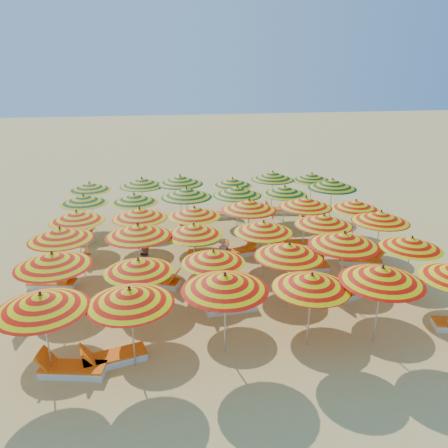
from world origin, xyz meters
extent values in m
plane|color=#DAB061|center=(0.00, 0.00, 0.00)|extent=(120.00, 120.00, 0.00)
cylinder|color=silver|center=(-5.73, -5.91, 1.16)|extent=(0.04, 0.04, 2.33)
cone|color=#DC6C00|center=(-5.73, -5.91, 2.17)|extent=(2.71, 2.71, 0.44)
sphere|color=black|center=(-5.73, -5.91, 2.43)|extent=(0.08, 0.08, 0.08)
cylinder|color=silver|center=(-3.57, -5.92, 1.14)|extent=(0.04, 0.04, 2.29)
cone|color=#DC6C00|center=(-3.57, -5.92, 2.13)|extent=(2.64, 2.64, 0.44)
sphere|color=black|center=(-3.57, -5.92, 2.38)|extent=(0.08, 0.08, 0.08)
cylinder|color=silver|center=(-1.06, -5.75, 1.19)|extent=(0.05, 0.05, 2.39)
cone|color=#DC6C00|center=(-1.06, -5.75, 2.23)|extent=(2.99, 2.99, 0.46)
sphere|color=black|center=(-1.06, -5.75, 2.49)|extent=(0.08, 0.08, 0.08)
cylinder|color=silver|center=(1.37, -5.82, 1.11)|extent=(0.04, 0.04, 2.22)
cone|color=#DC6C00|center=(1.37, -5.82, 2.07)|extent=(2.67, 2.67, 0.42)
sphere|color=black|center=(1.37, -5.82, 2.31)|extent=(0.07, 0.07, 0.07)
cylinder|color=silver|center=(3.34, -6.03, 1.18)|extent=(0.05, 0.05, 2.37)
cone|color=#DC6C00|center=(3.34, -6.03, 2.21)|extent=(2.65, 2.65, 0.45)
sphere|color=black|center=(3.34, -6.03, 2.47)|extent=(0.08, 0.08, 0.08)
cylinder|color=silver|center=(-5.94, -3.30, 1.16)|extent=(0.04, 0.04, 2.32)
cone|color=#DC6C00|center=(-5.94, -3.30, 2.17)|extent=(2.33, 2.33, 0.44)
sphere|color=black|center=(-5.94, -3.30, 2.42)|extent=(0.08, 0.08, 0.08)
cylinder|color=silver|center=(-3.38, -3.74, 1.06)|extent=(0.04, 0.04, 2.11)
cone|color=#DC6C00|center=(-3.38, -3.74, 1.97)|extent=(2.69, 2.69, 0.40)
sphere|color=black|center=(-3.38, -3.74, 2.20)|extent=(0.07, 0.07, 0.07)
cylinder|color=silver|center=(-1.02, -3.37, 1.03)|extent=(0.04, 0.04, 2.06)
cone|color=#DC6C00|center=(-1.02, -3.37, 1.92)|extent=(2.54, 2.54, 0.39)
sphere|color=black|center=(-1.02, -3.37, 2.15)|extent=(0.07, 0.07, 0.07)
cylinder|color=silver|center=(1.40, -3.70, 1.13)|extent=(0.04, 0.04, 2.27)
cone|color=#DC6C00|center=(1.40, -3.70, 2.12)|extent=(2.95, 2.95, 0.43)
sphere|color=black|center=(1.40, -3.70, 2.36)|extent=(0.08, 0.08, 0.08)
cylinder|color=silver|center=(3.42, -3.38, 1.19)|extent=(0.05, 0.05, 2.39)
cone|color=#DC6C00|center=(3.42, -3.38, 2.23)|extent=(2.72, 2.72, 0.45)
sphere|color=black|center=(3.42, -3.38, 2.49)|extent=(0.08, 0.08, 0.08)
cylinder|color=silver|center=(5.85, -3.51, 1.06)|extent=(0.04, 0.04, 2.11)
cone|color=#DC6C00|center=(5.85, -3.51, 1.97)|extent=(2.41, 2.41, 0.40)
sphere|color=black|center=(5.85, -3.51, 2.20)|extent=(0.07, 0.07, 0.07)
cylinder|color=silver|center=(-6.11, -0.96, 1.14)|extent=(0.04, 0.04, 2.28)
cone|color=#DC6C00|center=(-6.11, -0.96, 2.13)|extent=(3.02, 3.02, 0.43)
sphere|color=black|center=(-6.11, -0.96, 2.38)|extent=(0.08, 0.08, 0.08)
cylinder|color=silver|center=(-3.41, -1.26, 1.18)|extent=(0.04, 0.04, 2.36)
cone|color=#DC6C00|center=(-3.41, -1.26, 2.20)|extent=(2.87, 2.87, 0.45)
sphere|color=black|center=(-3.41, -1.26, 2.46)|extent=(0.08, 0.08, 0.08)
cylinder|color=silver|center=(-1.41, -1.07, 1.08)|extent=(0.04, 0.04, 2.17)
cone|color=#DC6C00|center=(-1.41, -1.07, 2.02)|extent=(2.68, 2.68, 0.41)
sphere|color=black|center=(-1.41, -1.07, 2.26)|extent=(0.07, 0.07, 0.07)
cylinder|color=silver|center=(1.17, -1.35, 1.11)|extent=(0.04, 0.04, 2.22)
cone|color=#DC6C00|center=(1.17, -1.35, 2.07)|extent=(2.92, 2.92, 0.42)
sphere|color=black|center=(1.17, -1.35, 2.32)|extent=(0.07, 0.07, 0.07)
cylinder|color=silver|center=(3.63, -1.08, 1.13)|extent=(0.04, 0.04, 2.26)
cone|color=#DC6C00|center=(3.63, -1.08, 2.11)|extent=(2.48, 2.48, 0.43)
sphere|color=black|center=(3.63, -1.08, 2.35)|extent=(0.08, 0.08, 0.08)
cylinder|color=silver|center=(6.00, -1.11, 1.13)|extent=(0.04, 0.04, 2.26)
cone|color=#DC6C00|center=(6.00, -1.11, 2.11)|extent=(2.86, 2.86, 0.43)
sphere|color=black|center=(6.00, -1.11, 2.36)|extent=(0.08, 0.08, 0.08)
cylinder|color=silver|center=(-5.86, 1.20, 1.10)|extent=(0.04, 0.04, 2.20)
cone|color=#DC6C00|center=(-5.86, 1.20, 2.05)|extent=(2.62, 2.62, 0.42)
sphere|color=black|center=(-5.86, 1.20, 2.29)|extent=(0.07, 0.07, 0.07)
cylinder|color=silver|center=(-3.38, 1.03, 1.12)|extent=(0.04, 0.04, 2.23)
cone|color=#DC6C00|center=(-3.38, 1.03, 2.08)|extent=(2.92, 2.92, 0.43)
sphere|color=black|center=(-3.38, 1.03, 2.33)|extent=(0.07, 0.07, 0.07)
cylinder|color=silver|center=(-1.16, 1.00, 1.09)|extent=(0.04, 0.04, 2.19)
cone|color=#DC6C00|center=(-1.16, 1.00, 2.04)|extent=(2.44, 2.44, 0.42)
sphere|color=black|center=(-1.16, 1.00, 2.28)|extent=(0.07, 0.07, 0.07)
cylinder|color=silver|center=(1.16, 1.00, 1.18)|extent=(0.04, 0.04, 2.36)
cone|color=#DC6C00|center=(1.16, 1.00, 2.20)|extent=(2.97, 2.97, 0.45)
sphere|color=black|center=(1.16, 1.00, 2.46)|extent=(0.08, 0.08, 0.08)
cylinder|color=silver|center=(3.71, 1.13, 1.15)|extent=(0.04, 0.04, 2.30)
cone|color=#DC6C00|center=(3.71, 1.13, 2.15)|extent=(2.56, 2.56, 0.44)
sphere|color=black|center=(3.71, 1.13, 2.40)|extent=(0.08, 0.08, 0.08)
cylinder|color=silver|center=(5.98, 1.01, 1.05)|extent=(0.04, 0.04, 2.09)
cone|color=#DC6C00|center=(5.98, 1.01, 1.96)|extent=(2.19, 2.19, 0.40)
sphere|color=black|center=(5.98, 1.01, 2.18)|extent=(0.07, 0.07, 0.07)
cylinder|color=silver|center=(-5.91, 3.73, 1.08)|extent=(0.04, 0.04, 2.16)
cone|color=#666808|center=(-5.91, 3.73, 2.02)|extent=(2.62, 2.62, 0.41)
sphere|color=black|center=(-5.91, 3.73, 2.26)|extent=(0.07, 0.07, 0.07)
cylinder|color=silver|center=(-3.65, 3.49, 1.08)|extent=(0.04, 0.04, 2.16)
cone|color=#666808|center=(-3.65, 3.49, 2.02)|extent=(2.83, 2.83, 0.41)
sphere|color=black|center=(-3.65, 3.49, 2.26)|extent=(0.07, 0.07, 0.07)
cylinder|color=silver|center=(-1.26, 3.35, 1.19)|extent=(0.05, 0.05, 2.37)
cone|color=#666808|center=(-1.26, 3.35, 2.21)|extent=(3.06, 3.06, 0.45)
sphere|color=black|center=(-1.26, 3.35, 2.47)|extent=(0.08, 0.08, 0.08)
cylinder|color=silver|center=(1.13, 3.38, 1.16)|extent=(0.04, 0.04, 2.32)
cone|color=#666808|center=(1.13, 3.38, 2.17)|extent=(2.67, 2.67, 0.44)
sphere|color=black|center=(1.13, 3.38, 2.42)|extent=(0.08, 0.08, 0.08)
cylinder|color=silver|center=(3.50, 3.48, 1.10)|extent=(0.04, 0.04, 2.21)
cone|color=#666808|center=(3.50, 3.48, 2.06)|extent=(2.87, 2.87, 0.42)
sphere|color=black|center=(3.50, 3.48, 2.30)|extent=(0.07, 0.07, 0.07)
cylinder|color=silver|center=(5.96, 3.59, 1.20)|extent=(0.05, 0.05, 2.41)
cone|color=#666808|center=(5.96, 3.59, 2.25)|extent=(2.43, 2.43, 0.46)
sphere|color=black|center=(5.96, 3.59, 2.51)|extent=(0.08, 0.08, 0.08)
cylinder|color=silver|center=(-5.92, 6.09, 1.07)|extent=(0.04, 0.04, 2.14)
cone|color=#666808|center=(-5.92, 6.09, 2.00)|extent=(2.36, 2.36, 0.41)
sphere|color=black|center=(-5.92, 6.09, 2.23)|extent=(0.07, 0.07, 0.07)
cylinder|color=silver|center=(-3.30, 5.97, 1.14)|extent=(0.04, 0.04, 2.29)
cone|color=#666808|center=(-3.30, 5.97, 2.14)|extent=(2.53, 2.53, 0.44)
sphere|color=black|center=(-3.30, 5.97, 2.39)|extent=(0.08, 0.08, 0.08)
cylinder|color=silver|center=(-1.37, 5.78, 1.19)|extent=(0.05, 0.05, 2.38)
cone|color=#666808|center=(-1.37, 5.78, 2.22)|extent=(2.84, 2.84, 0.45)
sphere|color=black|center=(-1.37, 5.78, 2.48)|extent=(0.08, 0.08, 0.08)
cylinder|color=silver|center=(1.38, 5.84, 1.06)|extent=(0.04, 0.04, 2.12)
cone|color=#666808|center=(1.38, 5.84, 1.98)|extent=(2.19, 2.19, 0.40)
sphere|color=black|center=(1.38, 5.84, 2.21)|extent=(0.07, 0.07, 0.07)
cylinder|color=silver|center=(3.62, 6.05, 1.16)|extent=(0.04, 0.04, 2.33)
cone|color=#666808|center=(3.62, 6.05, 2.17)|extent=(2.94, 2.94, 0.44)
sphere|color=black|center=(3.62, 6.05, 2.43)|extent=(0.08, 0.08, 0.08)
cylinder|color=silver|center=(5.81, 5.98, 1.09)|extent=(0.04, 0.04, 2.17)
cone|color=#666808|center=(5.81, 5.98, 2.03)|extent=(2.20, 2.20, 0.41)
sphere|color=black|center=(5.81, 5.98, 2.26)|extent=(0.07, 0.07, 0.07)
cube|color=white|center=(-5.18, -6.00, 0.10)|extent=(1.79, 0.94, 0.20)
cube|color=#FA600B|center=(-5.18, -6.00, 0.23)|extent=(1.79, 0.94, 0.06)
cube|color=#FA600B|center=(-5.86, -5.85, 0.45)|extent=(0.48, 0.65, 0.48)
cube|color=white|center=(-4.12, -5.68, 0.10)|extent=(1.79, 0.97, 0.20)
cube|color=#FA600B|center=(-4.12, -5.68, 0.23)|extent=(1.79, 0.97, 0.06)
cube|color=#FA600B|center=(-4.80, -5.85, 0.45)|extent=(0.49, 0.65, 0.48)
cube|color=white|center=(-6.49, -3.22, 0.10)|extent=(1.79, 1.16, 0.20)
cube|color=#FA600B|center=(-6.49, -3.22, 0.23)|extent=(1.79, 1.16, 0.06)
cube|color=#FA600B|center=(-7.14, -3.48, 0.45)|extent=(0.55, 0.67, 0.48)
cube|color=white|center=(-0.47, -3.54, 0.10)|extent=(1.73, 0.68, 0.20)
cube|color=#FA600B|center=(-0.47, -3.54, 0.23)|extent=(1.73, 0.68, 0.06)
cube|color=#FA600B|center=(-1.17, -3.58, 0.45)|extent=(0.40, 0.60, 0.48)
cube|color=white|center=(3.97, -3.33, 0.10)|extent=(1.80, 1.09, 0.20)
cube|color=#FA600B|center=(3.97, -3.33, 0.23)|extent=(1.80, 1.09, 0.06)
cube|color=#FA600B|center=(3.31, -3.55, 0.45)|extent=(0.53, 0.67, 0.48)
cube|color=white|center=(5.30, -3.30, 0.10)|extent=(1.79, 1.23, 0.20)
cube|color=#FA600B|center=(5.30, -3.30, 0.23)|extent=(1.79, 1.23, 0.06)
cube|color=#FA600B|center=(4.66, -3.01, 0.45)|extent=(0.57, 0.68, 0.48)
cube|color=white|center=(-6.66, -0.82, 0.10)|extent=(1.78, 0.88, 0.20)
cube|color=#FA600B|center=(-6.66, -0.82, 0.23)|extent=(1.78, 0.88, 0.06)
cube|color=#FA600B|center=(-5.97, -0.95, 0.45)|extent=(0.47, 0.64, 0.48)
cube|color=white|center=(-2.86, -1.33, 0.10)|extent=(1.79, 1.24, 0.20)
cube|color=#FA600B|center=(-2.86, -1.33, 0.23)|extent=(1.79, 1.24, 0.06)
cube|color=#FA600B|center=(-2.23, -1.62, 0.45)|extent=(0.57, 0.68, 0.48)
cube|color=white|center=(3.08, -1.12, 0.10)|extent=(1.72, 0.63, 0.20)
cube|color=#FA600B|center=(3.08, -1.12, 0.23)|extent=(1.72, 0.63, 0.06)
cube|color=#FA600B|center=(2.38, -1.10, 0.45)|extent=(0.38, 0.59, 0.48)
cube|color=white|center=(5.45, -0.88, 0.10)|extent=(1.80, 1.10, 0.20)
cube|color=#FA600B|center=(5.45, -0.88, 0.23)|extent=(1.80, 1.10, 0.06)
cube|color=#FA600B|center=(6.11, -1.11, 0.45)|extent=(0.53, 0.67, 0.48)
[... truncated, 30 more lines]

